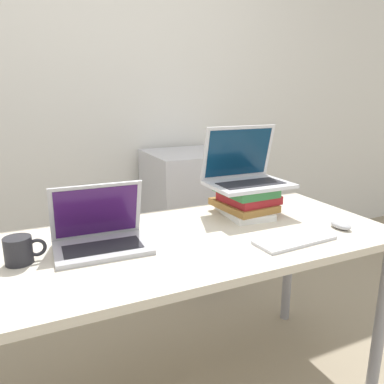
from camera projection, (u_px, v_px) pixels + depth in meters
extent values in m
cube|color=silver|center=(100.00, 83.00, 2.52)|extent=(8.00, 0.05, 2.70)
cube|color=beige|center=(185.00, 242.00, 1.44)|extent=(1.67, 0.73, 0.03)
cylinder|color=gray|center=(381.00, 319.00, 1.59)|extent=(0.05, 0.05, 0.71)
cylinder|color=gray|center=(288.00, 262.00, 2.12)|extent=(0.05, 0.05, 0.71)
cube|color=#B2B2B7|center=(102.00, 248.00, 1.33)|extent=(0.34, 0.24, 0.02)
cube|color=#232328|center=(103.00, 247.00, 1.31)|extent=(0.27, 0.13, 0.00)
cube|color=#B2B2B7|center=(97.00, 211.00, 1.37)|extent=(0.33, 0.09, 0.22)
cube|color=#381451|center=(97.00, 212.00, 1.37)|extent=(0.30, 0.07, 0.19)
cube|color=white|center=(244.00, 212.00, 1.71)|extent=(0.20, 0.28, 0.03)
cube|color=olive|center=(243.00, 205.00, 1.72)|extent=(0.23, 0.29, 0.03)
cube|color=maroon|center=(249.00, 198.00, 1.70)|extent=(0.23, 0.24, 0.04)
cube|color=#33753D|center=(245.00, 190.00, 1.70)|extent=(0.21, 0.26, 0.04)
cube|color=silver|center=(249.00, 184.00, 1.69)|extent=(0.36, 0.26, 0.02)
cube|color=#232328|center=(251.00, 183.00, 1.68)|extent=(0.30, 0.13, 0.00)
cube|color=silver|center=(238.00, 152.00, 1.75)|extent=(0.36, 0.06, 0.25)
cube|color=#0A2D4C|center=(239.00, 153.00, 1.74)|extent=(0.33, 0.05, 0.22)
cube|color=silver|center=(295.00, 240.00, 1.41)|extent=(0.32, 0.14, 0.01)
cube|color=silver|center=(295.00, 238.00, 1.40)|extent=(0.30, 0.11, 0.00)
ellipsoid|color=#B2B2B7|center=(341.00, 225.00, 1.54)|extent=(0.06, 0.10, 0.03)
cylinder|color=#232328|center=(18.00, 250.00, 1.22)|extent=(0.09, 0.09, 0.09)
torus|color=#232328|center=(37.00, 247.00, 1.24)|extent=(0.06, 0.01, 0.06)
cube|color=silver|center=(190.00, 215.00, 2.66)|extent=(0.56, 0.56, 0.90)
cube|color=#4C4C51|center=(231.00, 217.00, 2.46)|extent=(0.02, 0.02, 0.45)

